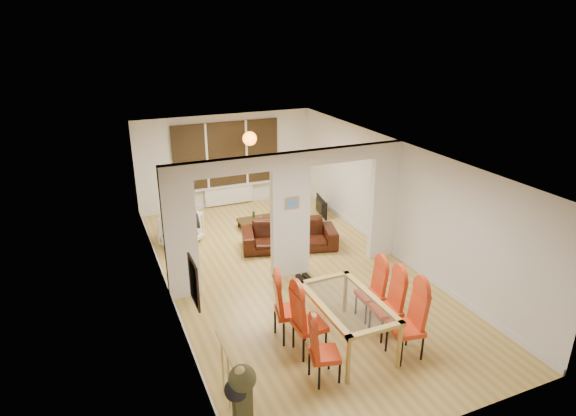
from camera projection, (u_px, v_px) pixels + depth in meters
floor at (290, 273)px, 10.07m from camera, size 5.00×9.00×0.01m
room_walls at (290, 216)px, 9.61m from camera, size 5.00×9.00×2.60m
divider_wall at (290, 216)px, 9.61m from camera, size 5.00×0.18×2.60m
bay_window_blinds at (227, 154)px, 13.35m from camera, size 3.00×0.08×1.80m
radiator at (229, 195)px, 13.74m from camera, size 1.40×0.08×0.50m
pendant_light at (250, 139)px, 12.25m from camera, size 0.36×0.36×0.36m
stair_newel at (230, 377)px, 6.30m from camera, size 0.40×1.20×1.10m
wall_poster at (194, 282)px, 6.53m from camera, size 0.04×0.52×0.67m
pillar_photo at (292, 203)px, 9.42m from camera, size 0.30×0.03×0.25m
dining_table at (347, 322)px, 7.72m from camera, size 0.97×1.73×0.81m
dining_chair_la at (325, 350)px, 6.90m from camera, size 0.50×0.50×1.02m
dining_chair_lb at (310, 320)px, 7.46m from camera, size 0.47×0.47×1.16m
dining_chair_lc at (290, 307)px, 7.83m from camera, size 0.55×0.55×1.15m
dining_chair_ra at (406, 324)px, 7.37m from camera, size 0.54×0.54×1.17m
dining_chair_rb at (386, 306)px, 7.90m from camera, size 0.49×0.49×1.10m
dining_chair_rc at (370, 292)px, 8.38m from camera, size 0.44×0.44×1.04m
sofa at (289, 235)px, 11.12m from camera, size 2.31×1.39×0.63m
armchair at (181, 229)px, 11.29m from camera, size 1.14×1.14×0.74m
person at (190, 211)px, 11.01m from camera, size 0.71×0.53×1.76m
television at (318, 207)px, 13.03m from camera, size 0.87×0.25×0.49m
coffee_table at (258, 223)px, 12.30m from camera, size 1.10×0.69×0.24m
bottle at (254, 216)px, 12.09m from camera, size 0.07×0.07×0.27m
bowl at (260, 218)px, 12.21m from camera, size 0.21×0.21×0.05m
shoes at (304, 278)px, 9.76m from camera, size 0.25×0.27×0.10m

